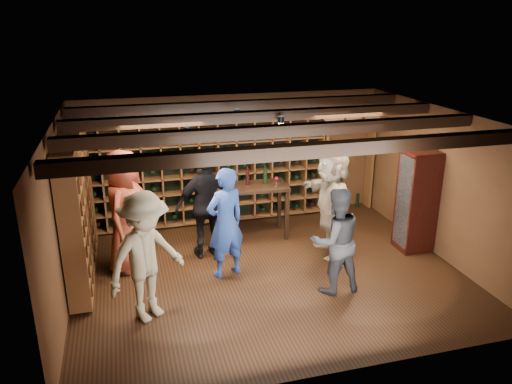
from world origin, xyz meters
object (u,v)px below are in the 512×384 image
object	(u,v)px
man_blue_shirt	(225,223)
guest_woman_black	(207,206)
tasting_table	(251,192)
man_grey_suit	(335,241)
display_cabinet	(416,203)
guest_beige	(331,202)
guest_red_floral	(125,211)
guest_khaki	(146,257)

from	to	relation	value
man_blue_shirt	guest_woman_black	distance (m)	0.76
tasting_table	man_grey_suit	bearing A→B (deg)	-69.28
display_cabinet	guest_beige	distance (m)	1.51
man_grey_suit	man_blue_shirt	bearing A→B (deg)	-34.90
man_blue_shirt	guest_beige	world-z (taller)	guest_beige
tasting_table	guest_woman_black	bearing A→B (deg)	-143.76
man_grey_suit	guest_woman_black	distance (m)	2.29
guest_beige	display_cabinet	bearing A→B (deg)	85.49
guest_red_floral	tasting_table	size ratio (longest dim) A/B	1.47
display_cabinet	guest_khaki	size ratio (longest dim) A/B	0.97
guest_red_floral	man_blue_shirt	bearing A→B (deg)	-90.59
display_cabinet	guest_khaki	distance (m)	4.73
display_cabinet	guest_woman_black	size ratio (longest dim) A/B	0.96
display_cabinet	guest_red_floral	distance (m)	4.88
guest_beige	tasting_table	bearing A→B (deg)	-128.68
man_blue_shirt	tasting_table	bearing A→B (deg)	-139.80
display_cabinet	man_blue_shirt	bearing A→B (deg)	-178.78
display_cabinet	guest_beige	size ratio (longest dim) A/B	0.93
guest_beige	man_grey_suit	bearing A→B (deg)	-16.62
man_blue_shirt	guest_red_floral	bearing A→B (deg)	-42.72
man_blue_shirt	guest_woman_black	bearing A→B (deg)	-98.18
display_cabinet	guest_woman_black	distance (m)	3.60
display_cabinet	guest_beige	bearing A→B (deg)	171.57
display_cabinet	guest_khaki	xyz separation A→B (m)	(-4.63, -0.97, 0.05)
guest_red_floral	guest_khaki	distance (m)	1.52
man_grey_suit	guest_khaki	distance (m)	2.70
guest_red_floral	guest_woman_black	size ratio (longest dim) A/B	1.09
guest_khaki	guest_beige	xyz separation A→B (m)	(3.14, 1.19, 0.04)
guest_red_floral	man_grey_suit	bearing A→B (deg)	-95.36
guest_woman_black	guest_khaki	bearing A→B (deg)	49.98
man_grey_suit	guest_red_floral	distance (m)	3.28
guest_red_floral	guest_beige	distance (m)	3.37
man_grey_suit	guest_woman_black	world-z (taller)	guest_woman_black
man_blue_shirt	guest_beige	size ratio (longest dim) A/B	0.94
man_blue_shirt	tasting_table	distance (m)	1.53
display_cabinet	guest_woman_black	xyz separation A→B (m)	(-3.53, 0.67, 0.05)
guest_woman_black	tasting_table	size ratio (longest dim) A/B	1.34
guest_beige	tasting_table	world-z (taller)	guest_beige
guest_khaki	guest_red_floral	bearing A→B (deg)	64.81
man_blue_shirt	guest_red_floral	world-z (taller)	guest_red_floral
display_cabinet	guest_red_floral	world-z (taller)	guest_red_floral
display_cabinet	guest_khaki	bearing A→B (deg)	-168.21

